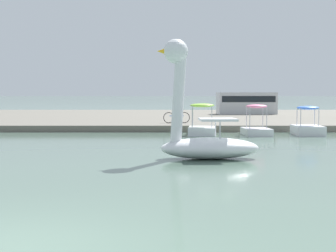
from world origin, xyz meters
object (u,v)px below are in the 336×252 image
swan_boat (201,130)px  bicycle_parked (175,118)px  pedal_boat_blue (306,127)px  parked_van (245,102)px  pedal_boat_lime (200,126)px  pedal_boat_pink (255,127)px

swan_boat → bicycle_parked: 14.59m
swan_boat → pedal_boat_blue: swan_boat is taller
bicycle_parked → parked_van: (6.19, 13.55, 0.67)m
pedal_boat_lime → pedal_boat_blue: (5.50, -0.11, -0.07)m
pedal_boat_blue → parked_van: bearing=91.8°
pedal_boat_blue → parked_van: parked_van is taller
pedal_boat_pink → pedal_boat_blue: (2.69, 0.11, -0.03)m
pedal_boat_pink → parked_van: 18.26m
pedal_boat_blue → parked_van: size_ratio=0.46×
swan_boat → pedal_boat_pink: 10.60m
pedal_boat_lime → parked_van: parked_van is taller
pedal_boat_pink → bicycle_parked: 6.12m
swan_boat → parked_van: (5.57, 28.12, 0.40)m
bicycle_parked → swan_boat: bearing=-87.5°
swan_boat → pedal_boat_blue: 11.85m
pedal_boat_blue → bicycle_parked: 8.11m
pedal_boat_blue → pedal_boat_pink: bearing=-177.7°
pedal_boat_pink → parked_van: size_ratio=0.44×
pedal_boat_lime → pedal_boat_pink: pedal_boat_lime is taller
pedal_boat_lime → bicycle_parked: bearing=106.3°
pedal_boat_lime → bicycle_parked: 4.53m
pedal_boat_lime → parked_van: 18.58m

